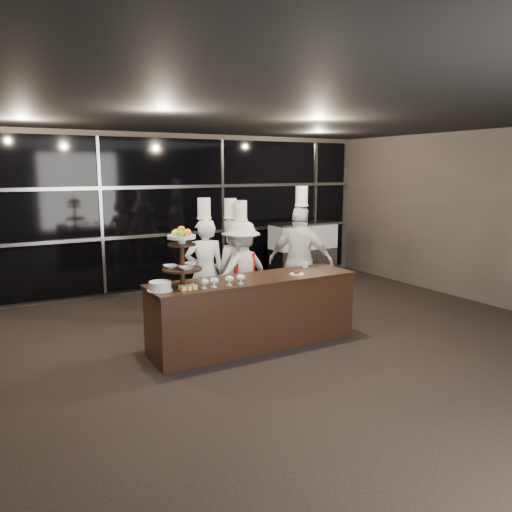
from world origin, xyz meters
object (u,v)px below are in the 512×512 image
buffet_counter (254,311)px  display_stand (182,253)px  chef_d (301,261)px  display_case (303,249)px  chef_c (241,271)px  chef_b (231,268)px  chef_a (205,270)px  layer_cake (160,286)px

buffet_counter → display_stand: size_ratio=3.81×
buffet_counter → chef_d: size_ratio=1.37×
display_case → chef_c: (-2.45, -1.84, 0.11)m
chef_b → display_case: bearing=32.8°
buffet_counter → display_stand: display_stand is taller
chef_a → chef_d: chef_d is taller
chef_a → buffet_counter: bearing=-79.8°
layer_cake → chef_a: chef_a is taller
display_case → chef_c: bearing=-143.0°
display_stand → chef_b: 1.88m
chef_b → chef_d: bearing=-24.4°
chef_a → display_case: bearing=30.1°
display_stand → display_case: display_stand is taller
display_stand → chef_a: 1.47m
buffet_counter → chef_a: 1.20m
chef_a → chef_c: bearing=-11.0°
buffet_counter → chef_c: bearing=71.2°
buffet_counter → chef_d: bearing=31.5°
buffet_counter → chef_c: size_ratio=1.52×
display_stand → chef_a: size_ratio=0.39×
buffet_counter → chef_b: bearing=76.8°
chef_c → display_stand: bearing=-142.9°
chef_b → chef_d: chef_d is taller
layer_cake → display_case: size_ratio=0.22×
chef_c → chef_d: 0.98m
display_case → display_stand: bearing=-143.0°
chef_d → chef_b: bearing=155.6°
display_case → layer_cake: bearing=-144.6°
display_stand → chef_b: bearing=44.0°
chef_d → chef_c: bearing=166.8°
chef_a → chef_c: 0.56m
buffet_counter → display_case: (2.80, 2.86, 0.22)m
chef_a → chef_d: 1.54m
buffet_counter → chef_c: 1.13m
display_stand → chef_d: size_ratio=0.36×
layer_cake → chef_d: chef_d is taller
display_case → chef_c: 3.07m
display_stand → display_case: 4.80m
buffet_counter → display_stand: 1.33m
display_stand → display_case: bearing=37.0°
display_case → chef_a: bearing=-149.9°
chef_d → display_case: bearing=54.1°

